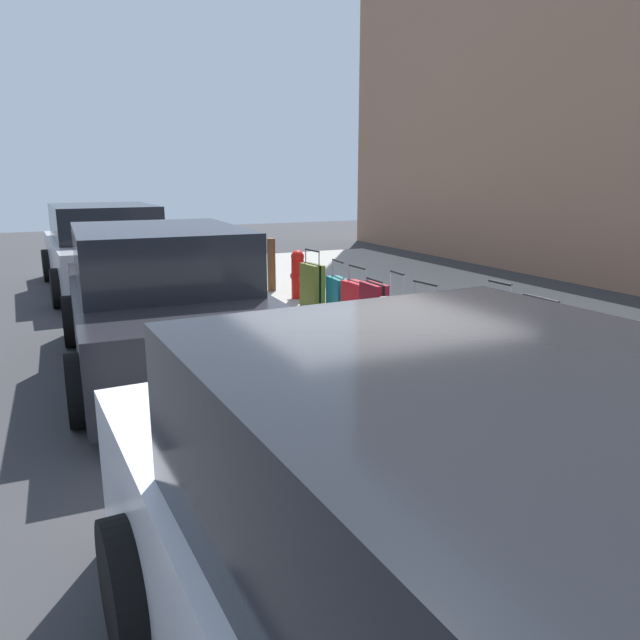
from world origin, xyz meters
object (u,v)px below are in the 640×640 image
object	(u,v)px
suitcase_red_9	(357,303)
parked_car_silver_2	(106,250)
fire_hydrant	(298,273)
suitcase_olive_4	(495,349)
parked_car_charcoal_1	(162,303)
suitcase_silver_7	(396,321)
suitcase_red_2	(579,386)
suitcase_teal_3	(535,365)
suitcase_olive_11	(312,286)
suitcase_maroon_8	(374,309)
suitcase_teal_10	(338,296)
bollard_post	(271,265)
suitcase_navy_5	(454,338)
suitcase_black_6	(423,332)

from	to	relation	value
suitcase_red_9	parked_car_silver_2	size ratio (longest dim) A/B	0.17
fire_hydrant	parked_car_silver_2	world-z (taller)	parked_car_silver_2
suitcase_olive_4	parked_car_charcoal_1	size ratio (longest dim) A/B	0.23
suitcase_silver_7	parked_car_charcoal_1	distance (m)	2.66
suitcase_red_9	parked_car_silver_2	bearing A→B (deg)	28.25
suitcase_red_2	suitcase_red_9	world-z (taller)	suitcase_red_2
suitcase_teal_3	suitcase_olive_11	xyz separation A→B (m)	(4.35, 0.13, -0.01)
suitcase_maroon_8	suitcase_teal_10	distance (m)	1.16
suitcase_red_2	suitcase_olive_11	world-z (taller)	suitcase_red_2
suitcase_teal_3	bollard_post	world-z (taller)	suitcase_teal_3
suitcase_teal_3	suitcase_teal_10	bearing A→B (deg)	-0.20
suitcase_teal_10	suitcase_red_9	bearing A→B (deg)	178.42
suitcase_silver_7	fire_hydrant	world-z (taller)	suitcase_silver_7
bollard_post	parked_car_silver_2	bearing A→B (deg)	47.60
suitcase_navy_5	suitcase_teal_10	xyz separation A→B (m)	(2.76, -0.09, -0.07)
suitcase_olive_4	parked_car_charcoal_1	world-z (taller)	parked_car_charcoal_1
suitcase_teal_10	suitcase_olive_11	xyz separation A→B (m)	(0.57, 0.14, 0.06)
bollard_post	parked_car_charcoal_1	xyz separation A→B (m)	(-3.08, 2.43, 0.14)
suitcase_maroon_8	suitcase_red_9	world-z (taller)	suitcase_red_9
suitcase_navy_5	suitcase_maroon_8	distance (m)	1.60
suitcase_olive_4	suitcase_navy_5	world-z (taller)	suitcase_olive_4
suitcase_olive_11	parked_car_charcoal_1	world-z (taller)	parked_car_charcoal_1
suitcase_black_6	suitcase_maroon_8	size ratio (longest dim) A/B	1.18
suitcase_teal_3	parked_car_charcoal_1	xyz separation A→B (m)	(2.78, 2.63, 0.25)
suitcase_red_9	suitcase_olive_11	bearing A→B (deg)	6.15
suitcase_red_2	parked_car_silver_2	size ratio (longest dim) A/B	0.20
suitcase_olive_4	suitcase_silver_7	bearing A→B (deg)	3.10
suitcase_olive_4	suitcase_maroon_8	bearing A→B (deg)	2.15
suitcase_silver_7	suitcase_black_6	bearing A→B (deg)	-177.04
suitcase_olive_4	suitcase_black_6	bearing A→B (deg)	3.17
suitcase_teal_3	suitcase_maroon_8	bearing A→B (deg)	1.58
parked_car_charcoal_1	suitcase_olive_11	bearing A→B (deg)	-57.94
suitcase_maroon_8	bollard_post	size ratio (longest dim) A/B	0.77
suitcase_navy_5	suitcase_black_6	bearing A→B (deg)	-2.07
suitcase_silver_7	parked_car_silver_2	world-z (taller)	parked_car_silver_2
suitcase_maroon_8	fire_hydrant	xyz separation A→B (m)	(2.46, -0.02, 0.09)
suitcase_maroon_8	suitcase_teal_10	size ratio (longest dim) A/B	0.89
suitcase_maroon_8	suitcase_teal_10	bearing A→B (deg)	-4.24
suitcase_teal_10	bollard_post	size ratio (longest dim) A/B	0.87
suitcase_silver_7	parked_car_charcoal_1	bearing A→B (deg)	75.12
suitcase_teal_10	bollard_post	distance (m)	2.10
bollard_post	suitcase_navy_5	bearing A→B (deg)	-178.50
suitcase_teal_3	parked_car_silver_2	distance (m)	8.50
suitcase_red_2	suitcase_black_6	world-z (taller)	suitcase_red_2
suitcase_navy_5	parked_car_charcoal_1	distance (m)	3.11
suitcase_navy_5	suitcase_silver_7	world-z (taller)	suitcase_silver_7
bollard_post	parked_car_silver_2	world-z (taller)	parked_car_silver_2
suitcase_red_9	suitcase_navy_5	bearing A→B (deg)	178.15
fire_hydrant	parked_car_charcoal_1	bearing A→B (deg)	131.72
suitcase_navy_5	bollard_post	size ratio (longest dim) A/B	0.81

